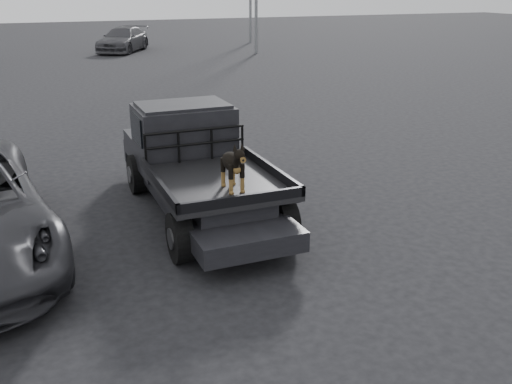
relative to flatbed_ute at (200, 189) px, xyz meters
name	(u,v)px	position (x,y,z in m)	size (l,w,h in m)	color
ground	(256,270)	(0.09, -2.39, -0.46)	(120.00, 120.00, 0.00)	black
flatbed_ute	(200,189)	(0.00, 0.00, 0.00)	(2.00, 5.40, 0.92)	black
ute_cab	(184,127)	(0.00, 0.95, 0.90)	(1.72, 1.30, 0.88)	black
headache_rack	(195,146)	(0.00, 0.20, 0.74)	(1.80, 0.08, 0.55)	black
dog	(232,166)	(0.09, -1.44, 0.83)	(0.32, 0.60, 0.74)	black
distant_car_b	(123,40)	(3.27, 26.40, 0.25)	(1.99, 4.89, 1.42)	#3F3F43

